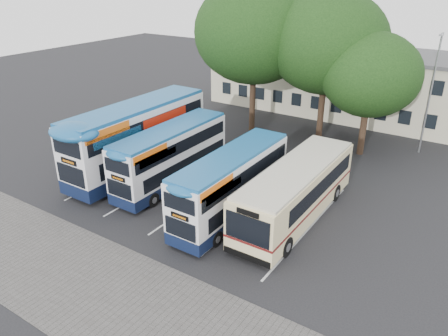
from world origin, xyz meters
The scene contains 12 objects.
ground centered at (0.00, 0.00, 0.00)m, with size 120.00×120.00×0.00m, color black.
paving_strip centered at (-2.00, -5.00, 0.01)m, with size 40.00×6.00×0.01m, color #595654.
bay_lines centered at (-3.75, 5.00, 0.01)m, with size 14.12×11.00×0.01m.
depot_building centered at (0.00, 26.99, 3.15)m, with size 32.40×8.40×6.20m.
lamp_post centered at (6.00, 19.97, 5.08)m, with size 0.25×1.05×9.06m.
tree_left centered at (-7.60, 17.28, 8.44)m, with size 9.89×9.89×12.65m.
tree_mid centered at (-1.72, 18.39, 7.96)m, with size 9.33×9.33×11.94m.
tree_right centered at (2.21, 17.15, 6.18)m, with size 7.21×7.21×9.26m.
bus_dd_left centered at (-9.89, 5.52, 2.68)m, with size 2.83×11.65×4.86m.
bus_dd_mid centered at (-6.66, 5.16, 2.16)m, with size 2.28×9.43×3.93m.
bus_dd_right centered at (-1.10, 3.78, 2.14)m, with size 2.26×9.34×3.89m.
bus_single centered at (2.04, 5.69, 1.83)m, with size 2.76×10.84×3.23m.
Camera 1 is at (10.69, -14.90, 13.15)m, focal length 35.00 mm.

